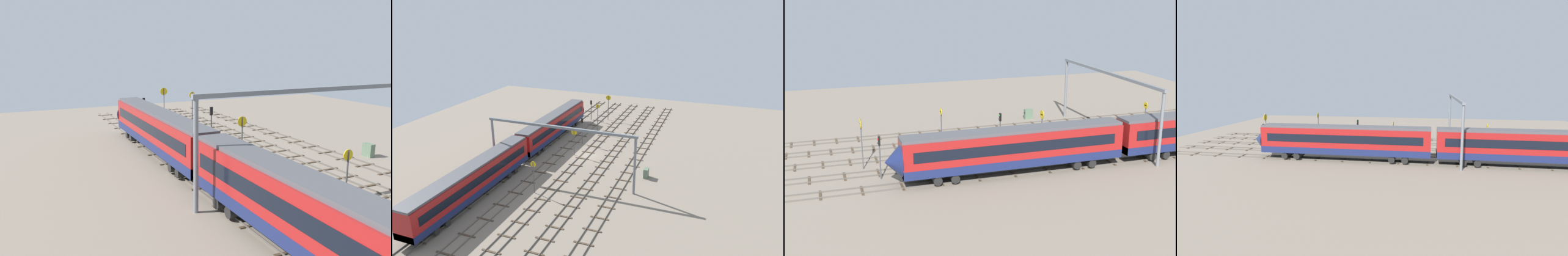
# 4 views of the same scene
# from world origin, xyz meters

# --- Properties ---
(ground_plane) EXTENTS (86.62, 86.62, 0.00)m
(ground_plane) POSITION_xyz_m (0.00, 0.00, 0.00)
(ground_plane) COLOR gray
(track_near_foreground) EXTENTS (70.62, 2.40, 0.16)m
(track_near_foreground) POSITION_xyz_m (0.00, -8.78, 0.06)
(track_near_foreground) COLOR #59544C
(track_near_foreground) RESTS_ON ground
(track_second_near) EXTENTS (70.62, 2.40, 0.16)m
(track_second_near) POSITION_xyz_m (-0.00, -4.39, 0.06)
(track_second_near) COLOR #59544C
(track_second_near) RESTS_ON ground
(track_middle) EXTENTS (70.62, 2.40, 0.16)m
(track_middle) POSITION_xyz_m (0.00, 0.00, 0.06)
(track_middle) COLOR #59544C
(track_middle) RESTS_ON ground
(track_second_far) EXTENTS (70.62, 2.40, 0.16)m
(track_second_far) POSITION_xyz_m (0.00, 4.39, 0.07)
(track_second_far) COLOR #59544C
(track_second_far) RESTS_ON ground
(track_with_train) EXTENTS (70.62, 2.40, 0.16)m
(track_with_train) POSITION_xyz_m (-0.00, 8.78, 0.07)
(track_with_train) COLOR #59544C
(track_with_train) RESTS_ON ground
(train) EXTENTS (50.40, 3.24, 4.80)m
(train) POSITION_xyz_m (-6.11, 8.78, 2.66)
(train) COLOR maroon
(train) RESTS_ON ground
(overhead_gantry) EXTENTS (0.40, 23.33, 8.66)m
(overhead_gantry) POSITION_xyz_m (-10.12, 0.15, 6.77)
(overhead_gantry) COLOR slate
(overhead_gantry) RESTS_ON ground
(speed_sign_near_foreground) EXTENTS (0.14, 0.81, 6.01)m
(speed_sign_near_foreground) POSITION_xyz_m (11.91, 1.93, 3.72)
(speed_sign_near_foreground) COLOR #4C4C51
(speed_sign_near_foreground) RESTS_ON ground
(speed_sign_mid_trackside) EXTENTS (0.14, 1.06, 4.81)m
(speed_sign_mid_trackside) POSITION_xyz_m (-0.47, 1.88, 3.24)
(speed_sign_mid_trackside) COLOR #4C4C51
(speed_sign_mid_trackside) RESTS_ON ground
(speed_sign_far_trackside) EXTENTS (0.14, 1.10, 5.70)m
(speed_sign_far_trackside) POSITION_xyz_m (20.85, 2.55, 3.82)
(speed_sign_far_trackside) COLOR #4C4C51
(speed_sign_far_trackside) RESTS_ON ground
(speed_sign_distant_end) EXTENTS (0.14, 0.83, 4.81)m
(speed_sign_distant_end) POSITION_xyz_m (-14.81, 1.92, 3.07)
(speed_sign_distant_end) COLOR #4C4C51
(speed_sign_distant_end) RESTS_ON ground
(signal_light_trackside_approach) EXTENTS (0.31, 0.32, 4.56)m
(signal_light_trackside_approach) POSITION_xyz_m (19.40, 6.12, 2.98)
(signal_light_trackside_approach) COLOR #4C4C51
(signal_light_trackside_approach) RESTS_ON ground
(signal_light_trackside_departure) EXTENTS (0.31, 0.32, 5.05)m
(signal_light_trackside_departure) POSITION_xyz_m (5.12, 2.59, 3.27)
(signal_light_trackside_departure) COLOR #4C4C51
(signal_light_trackside_departure) RESTS_ON ground
(relay_cabinet) EXTENTS (1.22, 0.66, 1.44)m
(relay_cabinet) POSITION_xyz_m (-4.46, -11.74, 0.72)
(relay_cabinet) COLOR #597259
(relay_cabinet) RESTS_ON ground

